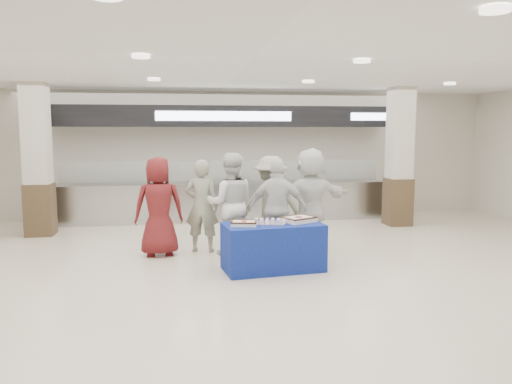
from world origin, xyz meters
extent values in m
plane|color=beige|center=(0.00, 0.00, 0.00)|extent=(14.00, 14.00, 0.00)
cube|color=#AEAFB5|center=(0.00, 5.40, 0.45)|extent=(8.00, 0.80, 0.90)
cube|color=#AEAFB5|center=(0.00, 5.40, 0.92)|extent=(8.00, 0.85, 0.04)
cube|color=white|center=(0.00, 5.10, 1.25)|extent=(7.60, 0.02, 0.50)
cube|color=black|center=(0.00, 5.40, 2.55)|extent=(8.40, 0.70, 0.50)
cube|color=white|center=(0.00, 5.04, 2.55)|extent=(3.20, 0.03, 0.22)
cube|color=white|center=(3.80, 5.04, 2.55)|extent=(1.40, 0.03, 0.18)
cube|color=#3B2B1B|center=(-4.00, 4.20, 0.55)|extent=(0.55, 0.55, 1.10)
cube|color=beige|center=(-4.00, 4.20, 2.15)|extent=(0.50, 0.50, 2.10)
cube|color=#3B2B1B|center=(4.00, 4.20, 0.55)|extent=(0.55, 0.55, 1.10)
cube|color=beige|center=(4.00, 4.20, 2.15)|extent=(0.50, 0.50, 2.10)
cube|color=navy|center=(0.41, 0.84, 0.38)|extent=(1.64, 0.98, 0.75)
cube|color=silver|center=(-0.06, 0.76, 0.78)|extent=(0.44, 0.37, 0.06)
cube|color=#422513|center=(-0.06, 0.76, 0.82)|extent=(0.44, 0.37, 0.02)
cylinder|color=#AF2119|center=(-0.06, 0.76, 0.82)|extent=(0.10, 0.10, 0.01)
cube|color=silver|center=(0.85, 0.94, 0.79)|extent=(0.60, 0.55, 0.08)
cube|color=#422513|center=(0.85, 0.94, 0.84)|extent=(0.60, 0.55, 0.02)
cylinder|color=#AF2119|center=(0.85, 0.94, 0.83)|extent=(0.14, 0.14, 0.01)
cube|color=silver|center=(0.36, 0.85, 0.76)|extent=(0.50, 0.41, 0.02)
imported|color=maroon|center=(-1.42, 2.06, 0.88)|extent=(0.91, 0.64, 1.76)
imported|color=gray|center=(-0.66, 2.24, 0.85)|extent=(0.69, 0.53, 1.70)
imported|color=silver|center=(-0.15, 2.00, 0.91)|extent=(0.94, 0.76, 1.82)
imported|color=silver|center=(0.64, 1.66, 0.86)|extent=(1.08, 0.66, 1.72)
imported|color=gray|center=(0.61, 2.18, 0.88)|extent=(1.22, 0.81, 1.75)
imported|color=white|center=(1.35, 2.17, 0.95)|extent=(1.84, 0.93, 1.90)
camera|label=1|loc=(-0.98, -6.79, 2.22)|focal=35.00mm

